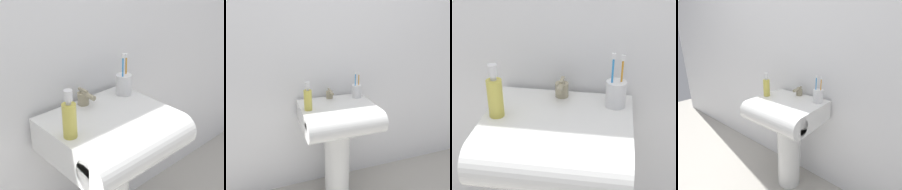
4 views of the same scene
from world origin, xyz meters
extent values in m
cube|color=white|center=(0.00, 0.00, 0.70)|extent=(0.51, 0.39, 0.15)
cylinder|color=white|center=(0.00, -0.19, 0.70)|extent=(0.51, 0.15, 0.15)
cylinder|color=tan|center=(-0.01, 0.15, 0.80)|extent=(0.05, 0.05, 0.05)
cylinder|color=tan|center=(-0.01, 0.11, 0.83)|extent=(0.02, 0.08, 0.02)
cube|color=tan|center=(-0.01, 0.15, 0.84)|extent=(0.01, 0.06, 0.01)
cylinder|color=white|center=(0.19, 0.10, 0.82)|extent=(0.07, 0.07, 0.10)
cylinder|color=#338CD8|center=(0.18, 0.10, 0.87)|extent=(0.01, 0.01, 0.17)
cube|color=white|center=(0.18, 0.10, 0.97)|extent=(0.01, 0.01, 0.02)
cylinder|color=orange|center=(0.21, 0.11, 0.87)|extent=(0.01, 0.01, 0.16)
cube|color=white|center=(0.21, 0.11, 0.96)|extent=(0.01, 0.01, 0.02)
cylinder|color=gold|center=(-0.21, -0.03, 0.84)|extent=(0.05, 0.05, 0.14)
cylinder|color=silver|center=(-0.21, -0.03, 0.91)|extent=(0.02, 0.02, 0.01)
cylinder|color=silver|center=(-0.21, -0.03, 0.94)|extent=(0.03, 0.03, 0.04)
camera|label=1|loc=(-0.82, -0.94, 1.46)|focal=55.00mm
camera|label=2|loc=(-0.46, -1.36, 1.32)|focal=35.00mm
camera|label=3|loc=(0.18, -1.01, 1.38)|focal=55.00mm
camera|label=4|loc=(0.80, -0.96, 1.23)|focal=28.00mm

